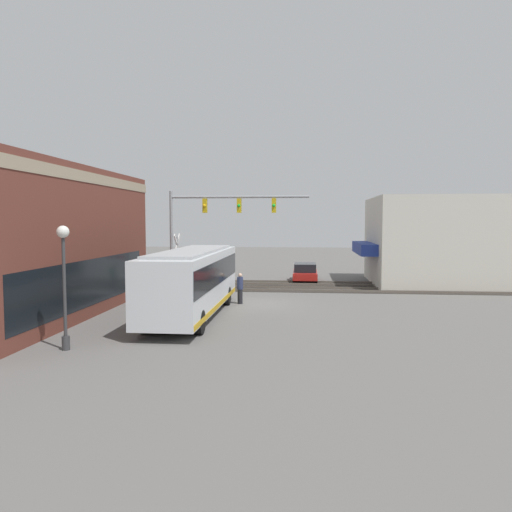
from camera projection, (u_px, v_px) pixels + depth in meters
The scene contains 11 objects.
ground_plane at pixel (258, 304), 27.57m from camera, with size 120.00×120.00×0.00m, color #605E5B.
shop_building at pixel (436, 241), 36.17m from camera, with size 9.38×10.30×6.30m.
city_bus at pixel (193, 280), 23.96m from camera, with size 11.18×2.59×3.22m.
traffic_signal_gantry at pixel (215, 216), 31.77m from camera, with size 0.42×8.93×6.52m.
crossing_signal at pixel (177, 257), 31.48m from camera, with size 1.41×1.18×3.81m.
streetlamp at pixel (64, 276), 17.62m from camera, with size 0.44×0.44×4.44m.
rail_track_near at pixel (266, 289), 33.52m from camera, with size 2.60×60.00×0.15m.
rail_track_far at pixel (270, 283), 36.70m from camera, with size 2.60×60.00×0.15m.
parked_car_red at pixel (305, 273), 38.07m from camera, with size 4.31×1.82×1.38m.
pedestrian_at_crossing at pixel (180, 279), 31.61m from camera, with size 0.34×0.34×1.82m.
pedestrian_near_bus at pixel (240, 288), 27.69m from camera, with size 0.34×0.34×1.71m.
Camera 1 is at (-27.19, -2.55, 4.60)m, focal length 35.00 mm.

